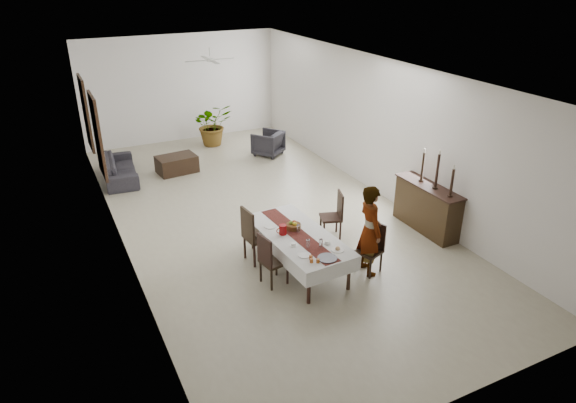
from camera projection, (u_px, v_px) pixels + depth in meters
The scene contains 88 objects.
floor at pixel (262, 214), 11.41m from camera, with size 6.00×12.00×0.00m, color #AFA78B.
ceiling at pixel (258, 68), 10.06m from camera, with size 6.00×12.00×0.02m, color white.
wall_back at pixel (181, 88), 15.60m from camera, with size 6.00×0.02×3.20m, color white.
wall_front at pixel (470, 298), 5.87m from camera, with size 6.00×0.02×3.20m, color white.
wall_left at pixel (112, 169), 9.53m from camera, with size 0.02×12.00×3.20m, color white.
wall_right at pixel (378, 127), 11.94m from camera, with size 0.02×12.00×3.20m, color white.
dining_table_top at pixel (298, 236), 9.15m from camera, with size 0.91×2.17×0.05m, color black.
table_leg_fl at pixel (309, 287), 8.31m from camera, with size 0.06×0.06×0.63m, color black.
table_leg_fr at pixel (349, 273), 8.66m from camera, with size 0.06×0.06×0.63m, color black.
table_leg_bl at pixel (253, 234), 9.93m from camera, with size 0.06×0.06×0.63m, color black.
table_leg_br at pixel (288, 224), 10.29m from camera, with size 0.06×0.06×0.63m, color black.
tablecloth_top at pixel (298, 235), 9.14m from camera, with size 1.07×2.34×0.01m, color silver.
tablecloth_drape_left at pixel (272, 248), 8.96m from camera, with size 0.01×2.34×0.27m, color white.
tablecloth_drape_right at pixel (322, 234), 9.43m from camera, with size 0.01×2.34×0.27m, color white.
tablecloth_drape_near at pixel (334, 272), 8.28m from camera, with size 1.07×0.01×0.27m, color silver.
tablecloth_drape_far at pixel (268, 216), 10.11m from camera, with size 1.07×0.01×0.27m, color white.
table_runner at pixel (298, 234), 9.14m from camera, with size 0.32×2.26×0.00m, color maroon.
red_pitcher at pixel (283, 230), 9.11m from camera, with size 0.14×0.14×0.18m, color maroon.
pitcher_handle at pixel (279, 231), 9.07m from camera, with size 0.11×0.11×0.02m, color #98200B.
wine_glass_near at pixel (321, 243), 8.69m from camera, with size 0.06×0.06×0.15m, color silver.
wine_glass_mid at pixel (308, 244), 8.67m from camera, with size 0.06×0.06×0.15m, color white.
wine_glass_far at pixel (299, 229), 9.16m from camera, with size 0.06×0.06×0.15m, color white.
teacup_right at pixel (327, 242), 8.82m from camera, with size 0.08×0.08×0.05m, color white.
saucer_right at pixel (327, 243), 8.83m from camera, with size 0.14×0.14×0.01m, color silver.
teacup_left at pixel (293, 244), 8.76m from camera, with size 0.08×0.08×0.05m, color white.
saucer_left at pixel (293, 246), 8.77m from camera, with size 0.14×0.14×0.01m, color white.
plate_near_right at pixel (338, 250), 8.63m from camera, with size 0.22×0.22×0.01m, color white.
bread_near_right at pixel (338, 249), 8.62m from camera, with size 0.08×0.08×0.08m, color tan.
plate_near_left at pixel (304, 255), 8.48m from camera, with size 0.22×0.22×0.01m, color silver.
plate_far_left at pixel (270, 226), 9.40m from camera, with size 0.22×0.22×0.01m, color white.
serving_tray at pixel (327, 258), 8.39m from camera, with size 0.33×0.33×0.02m, color #3C3C40.
jam_jar_a at pixel (318, 261), 8.27m from camera, with size 0.06×0.06×0.07m, color #9A4B16.
jam_jar_b at pixel (311, 261), 8.27m from camera, with size 0.06×0.06×0.07m, color #904514.
jam_jar_c at pixel (311, 257), 8.36m from camera, with size 0.06×0.06×0.07m, color #994816.
fruit_basket at pixel (293, 226), 9.32m from camera, with size 0.27×0.27×0.09m, color brown.
fruit_red at pixel (294, 222), 9.32m from camera, with size 0.08×0.08×0.08m, color #98280F.
fruit_green at pixel (291, 223), 9.29m from camera, with size 0.07×0.07×0.07m, color olive.
fruit_yellow at pixel (295, 224), 9.25m from camera, with size 0.08×0.08×0.08m, color gold.
chair_right_near_seat at pixel (369, 252), 9.13m from camera, with size 0.40×0.40×0.04m, color black.
chair_right_near_leg_fl at pixel (381, 262), 9.23m from camera, with size 0.04×0.04×0.39m, color black.
chair_right_near_leg_fr at pixel (366, 256), 9.43m from camera, with size 0.04×0.04×0.39m, color black.
chair_right_near_leg_bl at pixel (370, 269), 9.01m from camera, with size 0.04×0.04×0.39m, color black.
chair_right_near_leg_br at pixel (355, 262), 9.22m from camera, with size 0.04×0.04×0.39m, color black.
chair_right_near_back at pixel (376, 235), 9.13m from camera, with size 0.40×0.04×0.50m, color black.
chair_right_far_seat at pixel (331, 218), 10.32m from camera, with size 0.41×0.41×0.05m, color black.
chair_right_far_leg_fl at pixel (340, 231), 10.28m from camera, with size 0.04×0.04×0.40m, color black.
chair_right_far_leg_fr at pixel (337, 223), 10.58m from camera, with size 0.04×0.04×0.40m, color black.
chair_right_far_leg_bl at pixel (324, 232), 10.24m from camera, with size 0.04×0.04×0.40m, color black.
chair_right_far_leg_br at pixel (321, 224), 10.54m from camera, with size 0.04×0.04×0.40m, color black.
chair_right_far_back at pixel (340, 205), 10.22m from camera, with size 0.41×0.04×0.52m, color black.
chair_left_near_seat at pixel (274, 262), 8.80m from camera, with size 0.41×0.41×0.05m, color black.
chair_left_near_leg_fl at pixel (261, 271), 8.93m from camera, with size 0.04×0.04×0.40m, color black.
chair_left_near_leg_fr at pixel (272, 280), 8.69m from camera, with size 0.04×0.04×0.40m, color black.
chair_left_near_leg_bl at pixel (276, 265), 9.11m from camera, with size 0.04×0.04×0.40m, color black.
chair_left_near_leg_br at pixel (287, 274), 8.87m from camera, with size 0.04×0.04×0.40m, color black.
chair_left_near_back at pixel (265, 251), 8.59m from camera, with size 0.41×0.04×0.52m, color black.
chair_left_far_seat at pixel (258, 237), 9.47m from camera, with size 0.46×0.46×0.05m, color black.
chair_left_far_leg_fl at pixel (245, 247), 9.63m from camera, with size 0.05×0.05×0.46m, color black.
chair_left_far_leg_fr at pixel (255, 256), 9.34m from camera, with size 0.05×0.05×0.46m, color black.
chair_left_far_leg_bl at pixel (262, 242), 9.82m from camera, with size 0.05×0.05×0.46m, color black.
chair_left_far_leg_br at pixel (272, 251), 9.53m from camera, with size 0.05×0.05×0.46m, color black.
chair_left_far_back at pixel (248, 225), 9.24m from camera, with size 0.46×0.04×0.59m, color black.
woman at pixel (370, 230), 8.96m from camera, with size 0.61×0.40×1.68m, color gray.
sideboard_body at pixel (427, 208), 10.58m from camera, with size 0.43×1.60×0.96m, color black.
sideboard_top at pixel (430, 186), 10.37m from camera, with size 0.47×1.66×0.03m, color black.
candlestick_near_base at pixel (450, 196), 9.88m from camera, with size 0.11×0.11×0.03m, color black.
candlestick_near_shaft at pixel (452, 182), 9.76m from camera, with size 0.05×0.05×0.53m, color black.
candlestick_near_candle at pixel (454, 167), 9.63m from camera, with size 0.04×0.04×0.09m, color beige.
candlestick_mid_base at pixel (435, 188), 10.23m from camera, with size 0.11×0.11×0.03m, color black.
candlestick_mid_shaft at pixel (437, 171), 10.07m from camera, with size 0.05×0.05×0.69m, color black.
candlestick_mid_candle at pixel (440, 152), 9.91m from camera, with size 0.04×0.04×0.09m, color white.
candlestick_far_base at pixel (421, 180), 10.57m from camera, with size 0.11×0.11×0.03m, color black.
candlestick_far_shaft at pixel (423, 166), 10.44m from camera, with size 0.05×0.05×0.59m, color black.
candlestick_far_candle at pixel (425, 151), 10.30m from camera, with size 0.04×0.04×0.09m, color beige.
sofa at pixel (120, 168), 13.15m from camera, with size 1.96×0.77×0.57m, color #2E2A30.
armchair at pixel (268, 143), 14.78m from camera, with size 0.75×0.77×0.70m, color #2A272C.
coffee_table at pixel (177, 164), 13.61m from camera, with size 1.01×0.67×0.45m, color black.
potted_plant at pixel (213, 124), 15.51m from camera, with size 1.15×0.99×1.27m, color #235522.
mirror_frame_near at pixel (98, 136), 11.33m from camera, with size 0.06×1.05×1.85m, color black.
mirror_glass_near at pixel (99, 136), 11.34m from camera, with size 0.01×0.90×1.70m, color white.
mirror_frame_far at pixel (86, 113), 13.03m from camera, with size 0.06×1.05×1.85m, color black.
mirror_glass_far at pixel (87, 113), 13.05m from camera, with size 0.01×0.90×1.70m, color silver.
fan_rod at pixel (210, 52), 12.53m from camera, with size 0.04×0.04×0.20m, color white.
fan_hub at pixel (210, 60), 12.62m from camera, with size 0.16×0.16×0.08m, color white.
fan_blade_n at pixel (206, 58), 12.90m from camera, with size 0.10×0.55×0.01m, color white.
fan_blade_s at pixel (215, 62), 12.34m from camera, with size 0.10×0.55×0.01m, color silver.
fan_blade_e at pixel (224, 59), 12.76m from camera, with size 0.55×0.10×0.01m, color white.
fan_blade_w at pixel (196, 61), 12.48m from camera, with size 0.55×0.10×0.01m, color silver.
Camera 1 is at (-4.02, -9.41, 5.09)m, focal length 32.00 mm.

